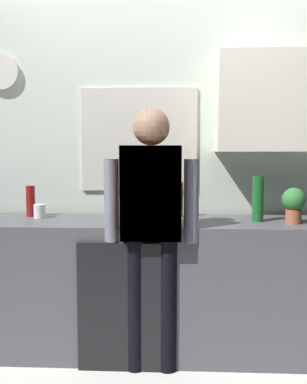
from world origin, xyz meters
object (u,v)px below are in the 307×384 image
(bottle_amber_beer, at_px, (132,207))
(bottle_olive_oil, at_px, (179,199))
(person_guest, at_px, (151,218))
(bottle_red_vinegar, at_px, (31,201))
(person_at_sink, at_px, (151,218))
(cup_white_mug, at_px, (40,211))
(potted_plant, at_px, (294,203))
(bottle_green_wine, at_px, (258,199))

(bottle_amber_beer, relative_size, bottle_olive_oil, 0.92)
(person_guest, bearing_deg, bottle_olive_oil, -122.42)
(bottle_red_vinegar, relative_size, person_guest, 0.14)
(person_at_sink, bearing_deg, person_guest, 0.00)
(cup_white_mug, relative_size, person_guest, 0.06)
(bottle_red_vinegar, height_order, person_at_sink, person_at_sink)
(person_at_sink, bearing_deg, bottle_red_vinegar, 156.81)
(cup_white_mug, distance_m, person_at_sink, 0.88)
(cup_white_mug, bearing_deg, bottle_amber_beer, -21.54)
(bottle_amber_beer, bearing_deg, person_at_sink, -38.76)
(bottle_olive_oil, distance_m, potted_plant, 0.77)
(cup_white_mug, xyz_separation_m, person_guest, (0.80, -0.37, 0.02))
(bottle_olive_oil, bearing_deg, potted_plant, -18.03)
(bottle_red_vinegar, relative_size, person_at_sink, 0.14)
(potted_plant, xyz_separation_m, person_at_sink, (-0.90, -0.22, -0.07))
(bottle_olive_oil, bearing_deg, person_guest, -110.25)
(bottle_amber_beer, height_order, person_at_sink, person_at_sink)
(cup_white_mug, height_order, person_guest, person_guest)
(bottle_red_vinegar, xyz_separation_m, cup_white_mug, (0.09, -0.08, -0.06))
(person_guest, bearing_deg, bottle_red_vinegar, -38.81)
(bottle_amber_beer, bearing_deg, potted_plant, 6.62)
(bottle_amber_beer, xyz_separation_m, person_at_sink, (0.13, -0.10, -0.05))
(bottle_green_wine, xyz_separation_m, person_at_sink, (-0.69, -0.29, -0.09))
(bottle_olive_oil, relative_size, person_at_sink, 0.16)
(bottle_olive_oil, bearing_deg, cup_white_mug, -174.47)
(person_guest, bearing_deg, potted_plant, -178.38)
(cup_white_mug, height_order, person_at_sink, person_at_sink)
(bottle_green_wine, xyz_separation_m, cup_white_mug, (-1.48, 0.07, -0.10))
(bottle_green_wine, height_order, person_guest, person_guest)
(person_at_sink, height_order, person_guest, same)
(bottle_red_vinegar, relative_size, bottle_olive_oil, 0.88)
(bottle_green_wine, distance_m, bottle_red_vinegar, 1.58)
(potted_plant, height_order, person_at_sink, person_at_sink)
(bottle_green_wine, xyz_separation_m, bottle_red_vinegar, (-1.57, 0.15, -0.04))
(bottle_amber_beer, relative_size, potted_plant, 1.00)
(bottle_amber_beer, bearing_deg, bottle_red_vinegar, 155.71)
(bottle_olive_oil, distance_m, person_at_sink, 0.49)
(bottle_green_wine, bearing_deg, potted_plant, -18.57)
(person_at_sink, bearing_deg, cup_white_mug, 158.77)
(bottle_red_vinegar, xyz_separation_m, person_at_sink, (0.88, -0.44, -0.05))
(bottle_red_vinegar, bearing_deg, potted_plant, -7.10)
(cup_white_mug, relative_size, person_at_sink, 0.06)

